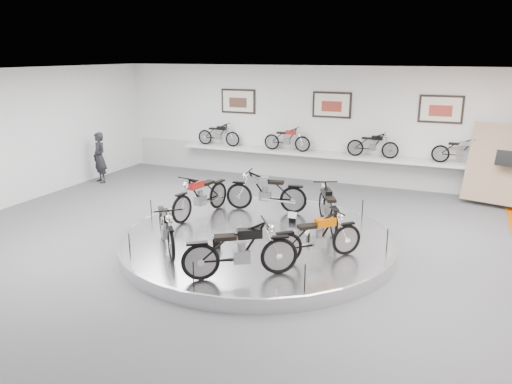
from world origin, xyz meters
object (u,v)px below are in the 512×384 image
at_px(bike_a, 328,206).
at_px(bike_f, 318,236).
at_px(display_platform, 257,241).
at_px(shelf, 328,155).
at_px(bike_b, 266,191).
at_px(bike_d, 166,227).
at_px(bike_e, 240,250).
at_px(visitor, 100,158).
at_px(bike_c, 201,195).

bearing_deg(bike_a, bike_f, 162.99).
bearing_deg(display_platform, bike_a, 41.29).
distance_m(shelf, bike_b, 4.65).
relative_size(display_platform, shelf, 0.58).
height_order(bike_d, bike_e, bike_e).
bearing_deg(bike_b, bike_e, 96.05).
xyz_separation_m(bike_d, visitor, (-5.93, 5.07, 0.07)).
bearing_deg(display_platform, bike_b, 105.07).
height_order(bike_c, visitor, visitor).
height_order(bike_e, visitor, visitor).
distance_m(bike_b, bike_e, 4.14).
distance_m(bike_a, bike_b, 1.94).
bearing_deg(bike_b, bike_d, 64.69).
xyz_separation_m(display_platform, bike_e, (0.58, -2.22, 0.70)).
distance_m(bike_e, visitor, 9.83).
bearing_deg(bike_a, bike_b, 46.76).
height_order(bike_a, bike_c, bike_c).
distance_m(bike_d, bike_e, 2.16).
bearing_deg(bike_e, visitor, 110.87).
relative_size(bike_b, bike_c, 0.99).
xyz_separation_m(bike_e, bike_f, (1.12, 1.36, -0.05)).
distance_m(display_platform, visitor, 8.23).
bearing_deg(visitor, shelf, 47.18).
bearing_deg(bike_b, display_platform, 96.35).
distance_m(bike_a, visitor, 9.07).
relative_size(shelf, bike_b, 5.89).
distance_m(bike_c, visitor, 6.14).
xyz_separation_m(bike_b, bike_e, (1.06, -4.00, 0.01)).
bearing_deg(shelf, bike_a, -75.24).
distance_m(display_platform, bike_f, 2.01).
height_order(display_platform, bike_f, bike_f).
bearing_deg(bike_b, shelf, -104.64).
relative_size(shelf, visitor, 6.22).
relative_size(shelf, bike_e, 5.84).
bearing_deg(bike_d, display_platform, 96.26).
xyz_separation_m(bike_b, visitor, (-6.92, 1.74, 0.03)).
bearing_deg(bike_b, visitor, -22.80).
xyz_separation_m(bike_a, visitor, (-8.77, 2.31, 0.07)).
relative_size(shelf, bike_f, 6.38).
bearing_deg(bike_c, bike_a, 107.47).
bearing_deg(bike_e, display_platform, 71.14).
distance_m(bike_b, bike_c, 1.75).
bearing_deg(bike_c, bike_b, 135.18).
height_order(bike_b, bike_c, bike_c).
height_order(bike_b, visitor, visitor).
xyz_separation_m(display_platform, shelf, (0.00, 6.40, 0.85)).
bearing_deg(bike_f, shelf, 58.99).
bearing_deg(bike_a, visitor, 49.33).
xyz_separation_m(shelf, bike_e, (0.58, -8.62, -0.15)).
relative_size(bike_b, bike_f, 1.08).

